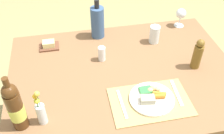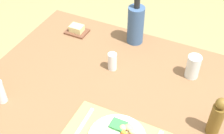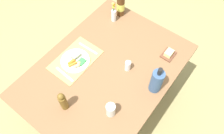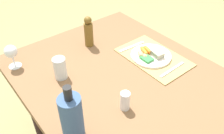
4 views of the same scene
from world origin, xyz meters
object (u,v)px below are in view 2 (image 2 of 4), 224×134
object	(u,v)px
cooler_bottle	(136,24)
butter_dish	(77,30)
water_tumbler	(193,68)
dining_table	(120,104)
fork	(82,125)
salt_shaker	(112,61)
pepper_mill	(217,117)

from	to	relation	value
cooler_bottle	butter_dish	bearing A→B (deg)	-168.38
water_tumbler	cooler_bottle	distance (m)	0.41
dining_table	fork	world-z (taller)	fork
fork	salt_shaker	bearing A→B (deg)	94.50
cooler_bottle	salt_shaker	bearing A→B (deg)	-93.46
water_tumbler	cooler_bottle	bearing A→B (deg)	158.52
water_tumbler	cooler_bottle	world-z (taller)	cooler_bottle
butter_dish	salt_shaker	world-z (taller)	salt_shaker
fork	cooler_bottle	xyz separation A→B (m)	(-0.03, 0.67, 0.11)
pepper_mill	salt_shaker	distance (m)	0.59
fork	butter_dish	xyz separation A→B (m)	(-0.38, 0.60, 0.01)
dining_table	salt_shaker	bearing A→B (deg)	128.15
fork	pepper_mill	world-z (taller)	pepper_mill
dining_table	water_tumbler	xyz separation A→B (m)	(0.28, 0.27, 0.13)
salt_shaker	cooler_bottle	bearing A→B (deg)	86.54
fork	water_tumbler	size ratio (longest dim) A/B	1.63
water_tumbler	pepper_mill	distance (m)	0.35
fork	salt_shaker	distance (m)	0.40
dining_table	pepper_mill	distance (m)	0.48
dining_table	butter_dish	world-z (taller)	butter_dish
butter_dish	cooler_bottle	bearing A→B (deg)	11.62
fork	salt_shaker	xyz separation A→B (m)	(-0.04, 0.40, 0.04)
pepper_mill	cooler_bottle	world-z (taller)	cooler_bottle
cooler_bottle	salt_shaker	xyz separation A→B (m)	(-0.02, -0.27, -0.07)
pepper_mill	fork	bearing A→B (deg)	-157.21
dining_table	cooler_bottle	world-z (taller)	cooler_bottle
dining_table	pepper_mill	size ratio (longest dim) A/B	6.84
water_tumbler	butter_dish	bearing A→B (deg)	174.06
butter_dish	water_tumbler	bearing A→B (deg)	-5.94
fork	pepper_mill	size ratio (longest dim) A/B	1.00
butter_dish	cooler_bottle	distance (m)	0.37
butter_dish	dining_table	bearing A→B (deg)	-37.64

